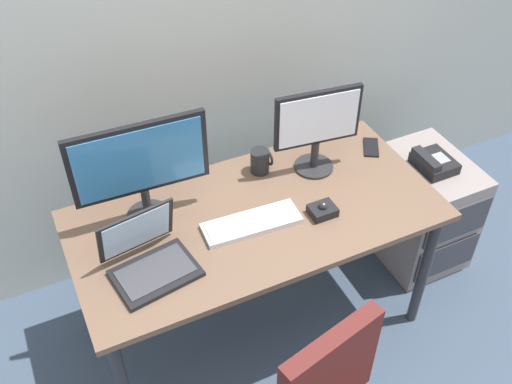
{
  "coord_description": "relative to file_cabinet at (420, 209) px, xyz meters",
  "views": [
    {
      "loc": [
        -0.78,
        -1.64,
        2.5
      ],
      "look_at": [
        0.0,
        0.0,
        0.88
      ],
      "focal_mm": 41.68,
      "sensor_mm": 36.0,
      "label": 1
    }
  ],
  "objects": [
    {
      "name": "laptop",
      "position": [
        -1.51,
        -0.17,
        0.51
      ],
      "size": [
        0.35,
        0.32,
        0.24
      ],
      "color": "black",
      "rests_on": "desk"
    },
    {
      "name": "file_cabinet",
      "position": [
        0.0,
        0.0,
        0.0
      ],
      "size": [
        0.42,
        0.53,
        0.61
      ],
      "color": "gray",
      "rests_on": "ground"
    },
    {
      "name": "cell_phone",
      "position": [
        -0.32,
        0.09,
        0.46
      ],
      "size": [
        0.13,
        0.16,
        0.01
      ],
      "primitive_type": "cube",
      "rotation": [
        0.0,
        0.0,
        -0.54
      ],
      "color": "black",
      "rests_on": "desk"
    },
    {
      "name": "desk_phone",
      "position": [
        -0.01,
        -0.02,
        0.34
      ],
      "size": [
        0.17,
        0.2,
        0.09
      ],
      "color": "black",
      "rests_on": "file_cabinet"
    },
    {
      "name": "trackball_mouse",
      "position": [
        -0.76,
        -0.2,
        0.48
      ],
      "size": [
        0.11,
        0.09,
        0.07
      ],
      "color": "black",
      "rests_on": "desk"
    },
    {
      "name": "back_wall",
      "position": [
        -1.01,
        0.66,
        1.1
      ],
      "size": [
        6.0,
        0.1,
        2.8
      ],
      "primitive_type": "cube",
      "color": "#AEB2A9",
      "rests_on": "ground"
    },
    {
      "name": "monitor_side",
      "position": [
        -0.64,
        0.08,
        0.69
      ],
      "size": [
        0.39,
        0.18,
        0.41
      ],
      "color": "#262628",
      "rests_on": "desk"
    },
    {
      "name": "desk",
      "position": [
        -1.01,
        -0.07,
        0.38
      ],
      "size": [
        1.57,
        0.76,
        0.76
      ],
      "color": "brown",
      "rests_on": "ground"
    },
    {
      "name": "coffee_mug",
      "position": [
        -0.87,
        0.17,
        0.51
      ],
      "size": [
        0.1,
        0.09,
        0.11
      ],
      "color": "black",
      "rests_on": "desk"
    },
    {
      "name": "monitor_main",
      "position": [
        -1.43,
        0.1,
        0.73
      ],
      "size": [
        0.55,
        0.18,
        0.46
      ],
      "color": "#262628",
      "rests_on": "desk"
    },
    {
      "name": "keyboard",
      "position": [
        -1.06,
        -0.13,
        0.47
      ],
      "size": [
        0.42,
        0.16,
        0.03
      ],
      "color": "silver",
      "rests_on": "desk"
    },
    {
      "name": "ground_plane",
      "position": [
        -1.01,
        -0.07,
        -0.3
      ],
      "size": [
        8.0,
        8.0,
        0.0
      ],
      "primitive_type": "plane",
      "color": "#3A495C"
    }
  ]
}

